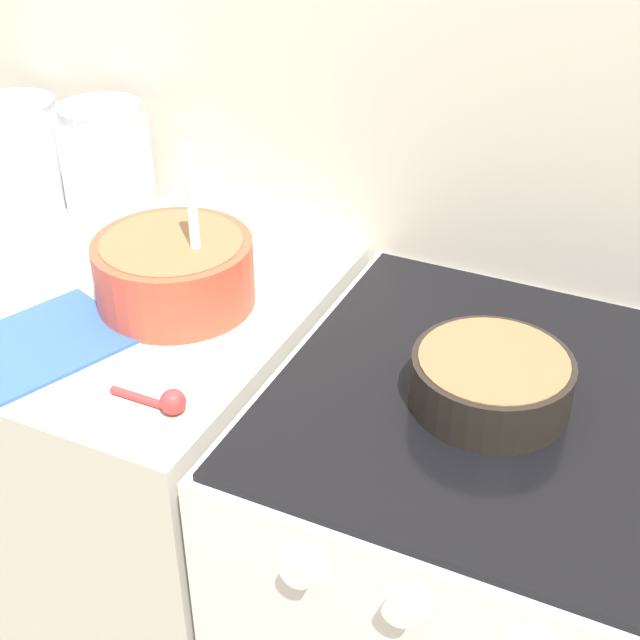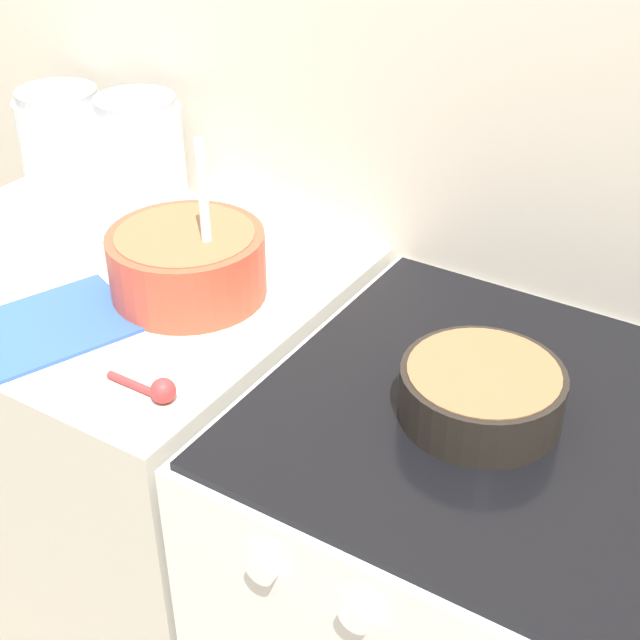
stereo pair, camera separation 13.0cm
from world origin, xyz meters
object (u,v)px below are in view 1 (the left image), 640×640
(stove, at_px, (505,625))
(storage_jar_left, at_px, (23,159))
(baking_pan, at_px, (491,380))
(storage_jar_middle, at_px, (108,173))
(mixing_bowl, at_px, (174,268))

(stove, bearing_deg, storage_jar_left, 168.36)
(baking_pan, distance_m, storage_jar_middle, 0.84)
(mixing_bowl, xyz_separation_m, storage_jar_left, (-0.47, 0.20, 0.02))
(stove, relative_size, storage_jar_left, 4.51)
(storage_jar_left, bearing_deg, mixing_bowl, -22.96)
(storage_jar_left, bearing_deg, stove, -11.64)
(baking_pan, height_order, storage_jar_middle, storage_jar_middle)
(stove, distance_m, mixing_bowl, 0.79)
(baking_pan, height_order, storage_jar_left, storage_jar_left)
(stove, height_order, storage_jar_left, storage_jar_left)
(stove, distance_m, baking_pan, 0.50)
(stove, xyz_separation_m, baking_pan, (-0.07, -0.02, 0.49))
(mixing_bowl, relative_size, baking_pan, 1.27)
(mixing_bowl, distance_m, baking_pan, 0.53)
(storage_jar_middle, bearing_deg, mixing_bowl, -36.57)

